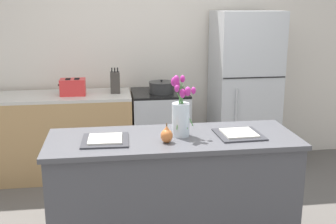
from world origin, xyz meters
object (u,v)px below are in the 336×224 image
Objects in this scene: plate_setting_right at (239,134)px; toaster at (73,87)px; flower_vase at (181,114)px; stove_range at (160,132)px; refrigerator at (244,91)px; knife_block at (115,82)px; plate_setting_left at (105,140)px; cooking_pot at (162,87)px; pear_figurine at (167,135)px.

plate_setting_right is 2.06m from toaster.
flower_vase reaches higher than toaster.
flower_vase is 1.33× the size of plate_setting_right.
plate_setting_right is at bearing -76.83° from stove_range.
refrigerator is 1.87m from toaster.
plate_setting_right is 1.24× the size of knife_block.
plate_setting_right is at bearing -50.86° from toaster.
toaster is at bearing 101.90° from plate_setting_left.
plate_setting_right is at bearing -77.03° from cooking_pot.
pear_figurine is at bearing -170.60° from plate_setting_right.
toaster reaches higher than plate_setting_right.
plate_setting_left is (-0.58, -1.63, 0.47)m from stove_range.
plate_setting_left is at bearing -78.10° from toaster.
cooking_pot is at bearing 83.97° from pear_figurine.
toaster is 1.02× the size of cooking_pot.
knife_block is (-0.48, 0.03, 0.56)m from stove_range.
toaster reaches higher than stove_range.
cooking_pot is (0.02, -0.04, 0.51)m from stove_range.
pear_figurine is 0.41× the size of plate_setting_right.
cooking_pot is (-0.93, -0.04, 0.08)m from refrigerator.
flower_vase is 1.60× the size of toaster.
toaster is at bearing 179.51° from cooking_pot.
cooking_pot is at bearing -69.72° from stove_range.
pear_figurine is at bearing -131.20° from flower_vase.
flower_vase reaches higher than cooking_pot.
refrigerator is 1.88m from flower_vase.
plate_setting_left is 1.20× the size of toaster.
plate_setting_left is 1.24× the size of knife_block.
knife_block reaches higher than plate_setting_left.
flower_vase is (-0.04, -1.58, 0.62)m from stove_range.
cooking_pot is (0.60, 1.59, 0.04)m from plate_setting_left.
knife_block is at bearing 105.14° from flower_vase.
stove_range is 0.51m from cooking_pot.
plate_setting_left is at bearing -174.95° from flower_vase.
flower_vase is 0.45m from plate_setting_right.
toaster is at bearing 114.15° from pear_figurine.
pear_figurine is 0.43m from plate_setting_left.
cooking_pot reaches higher than stove_range.
refrigerator is at bearing 2.61° from cooking_pot.
knife_block is at bearing 171.66° from cooking_pot.
flower_vase is at bearing -91.49° from stove_range.
toaster is 0.45m from knife_block.
plate_setting_right is at bearing -62.65° from knife_block.
flower_vase is 3.22× the size of pear_figurine.
flower_vase is (-0.99, -1.58, 0.19)m from refrigerator.
refrigerator reaches higher than plate_setting_left.
refrigerator is 12.69× the size of pear_figurine.
stove_range is 1.04m from refrigerator.
flower_vase is at bearing -74.86° from knife_block.
plate_setting_left is 1.22× the size of cooking_pot.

